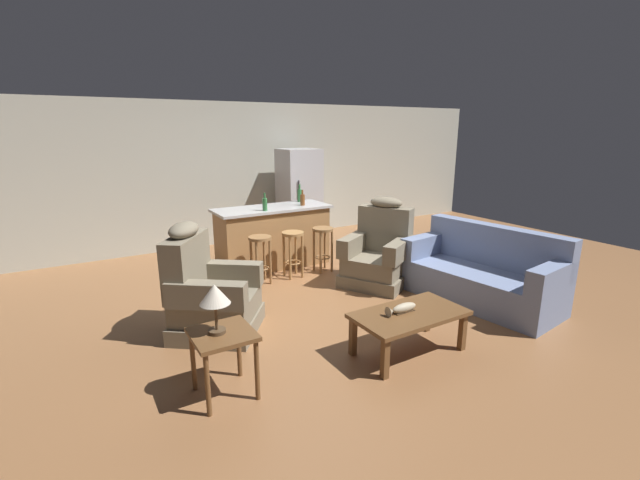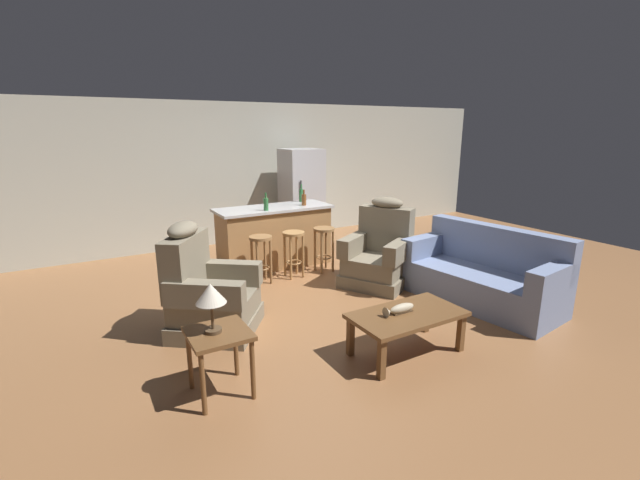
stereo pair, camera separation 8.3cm
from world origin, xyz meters
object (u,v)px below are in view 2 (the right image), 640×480
object	(u,v)px
bar_stool_left	(261,251)
bottle_short_amber	(301,195)
kitchen_island	(274,236)
bottle_tall_green	(266,204)
fish_figurine	(399,309)
bar_stool_middle	(294,246)
table_lamp	(211,296)
bar_stool_right	(324,241)
end_table	(219,343)
bottle_wine_dark	(304,199)
refrigerator	(302,196)
couch	(483,276)
recliner_near_island	(379,254)
recliner_near_lamp	(208,294)
coffee_table	(407,318)

from	to	relation	value
bar_stool_left	bottle_short_amber	size ratio (longest dim) A/B	2.35
kitchen_island	bottle_tall_green	world-z (taller)	bottle_tall_green
fish_figurine	bar_stool_middle	size ratio (longest dim) A/B	0.50
table_lamp	bottle_tall_green	world-z (taller)	bottle_tall_green
fish_figurine	bar_stool_right	distance (m)	2.59
end_table	bottle_wine_dark	xyz separation A→B (m)	(2.28, 2.80, 0.58)
refrigerator	bottle_tall_green	bearing A→B (deg)	-133.56
couch	table_lamp	size ratio (longest dim) A/B	4.86
couch	bottle_wine_dark	xyz separation A→B (m)	(-1.17, 2.55, 0.70)
recliner_near_island	table_lamp	bearing A→B (deg)	-2.51
bar_stool_right	recliner_near_island	bearing A→B (deg)	-64.14
bar_stool_middle	bar_stool_right	size ratio (longest dim) A/B	1.00
refrigerator	bottle_tall_green	size ratio (longest dim) A/B	6.66
bar_stool_middle	bottle_short_amber	xyz separation A→B (m)	(0.59, 0.86, 0.59)
recliner_near_lamp	kitchen_island	distance (m)	2.32
recliner_near_lamp	table_lamp	bearing A→B (deg)	-66.73
coffee_table	bottle_wine_dark	xyz separation A→B (m)	(0.52, 3.06, 0.68)
fish_figurine	couch	size ratio (longest dim) A/B	0.17
end_table	bottle_wine_dark	bearing A→B (deg)	50.81
table_lamp	refrigerator	world-z (taller)	refrigerator
kitchen_island	bottle_wine_dark	world-z (taller)	bottle_wine_dark
fish_figurine	table_lamp	size ratio (longest dim) A/B	0.83
end_table	bottle_wine_dark	distance (m)	3.66
bar_stool_middle	bottle_tall_green	distance (m)	0.75
kitchen_island	fish_figurine	bearing A→B (deg)	-92.17
bar_stool_middle	bar_stool_right	world-z (taller)	same
bar_stool_left	refrigerator	size ratio (longest dim) A/B	0.39
coffee_table	table_lamp	size ratio (longest dim) A/B	2.68
end_table	refrigerator	xyz separation A→B (m)	(2.93, 4.10, 0.42)
table_lamp	bottle_short_amber	size ratio (longest dim) A/B	1.42
refrigerator	bottle_wine_dark	bearing A→B (deg)	-116.36
recliner_near_island	bar_stool_right	size ratio (longest dim) A/B	1.76
fish_figurine	bottle_short_amber	world-z (taller)	bottle_short_amber
bar_stool_right	refrigerator	bearing A→B (deg)	72.11
coffee_table	bottle_short_amber	bearing A→B (deg)	79.12
table_lamp	bar_stool_middle	size ratio (longest dim) A/B	0.60
refrigerator	bar_stool_left	bearing A→B (deg)	-131.44
kitchen_island	refrigerator	distance (m)	1.69
end_table	bottle_short_amber	size ratio (longest dim) A/B	1.94
end_table	bottle_short_amber	distance (m)	4.00
end_table	bottle_short_amber	xyz separation A→B (m)	(2.41, 3.13, 0.60)
refrigerator	recliner_near_island	bearing A→B (deg)	-93.95
bar_stool_left	coffee_table	bearing A→B (deg)	-79.99
end_table	coffee_table	bearing A→B (deg)	-8.36
bar_stool_middle	table_lamp	bearing A→B (deg)	-129.47
end_table	bottle_wine_dark	size ratio (longest dim) A/B	2.27
kitchen_island	bar_stool_left	size ratio (longest dim) A/B	2.65
fish_figurine	bottle_short_amber	size ratio (longest dim) A/B	1.18
coffee_table	bar_stool_middle	world-z (taller)	bar_stool_middle
recliner_near_lamp	bottle_tall_green	xyz separation A→B (m)	(1.34, 1.51, 0.63)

